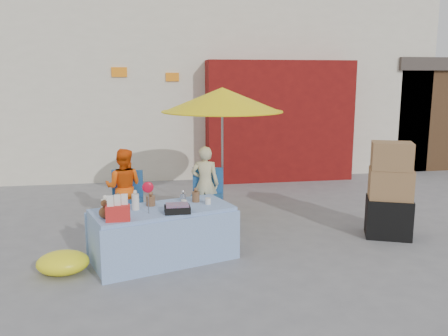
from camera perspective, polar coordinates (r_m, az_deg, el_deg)
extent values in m
plane|color=slate|center=(6.25, -2.24, -10.18)|extent=(80.00, 80.00, 0.00)
cube|color=silver|center=(12.81, -6.50, 10.82)|extent=(12.00, 5.00, 4.50)
cube|color=maroon|center=(10.46, 6.72, 5.61)|extent=(3.20, 0.60, 2.60)
cube|color=#4C331E|center=(13.88, 21.91, 5.77)|extent=(2.60, 3.00, 2.40)
cube|color=#3F3833|center=(13.84, 22.31, 11.34)|extent=(2.80, 3.20, 0.30)
cube|color=orange|center=(10.28, -12.49, 11.20)|extent=(0.32, 0.04, 0.20)
cube|color=orange|center=(10.29, -6.23, 10.83)|extent=(0.28, 0.04, 0.18)
cube|color=#9BBEF9|center=(5.97, -7.33, -7.89)|extent=(1.84, 1.23, 0.67)
cube|color=#9BBEF9|center=(5.63, -5.92, -9.26)|extent=(1.66, 0.56, 0.62)
cube|color=#9BBEF9|center=(6.33, -8.56, -7.05)|extent=(1.66, 0.56, 0.62)
cylinder|color=white|center=(5.79, -14.09, -4.46)|extent=(0.12, 0.12, 0.16)
cylinder|color=brown|center=(5.92, -12.62, -4.15)|extent=(0.13, 0.13, 0.14)
cylinder|color=white|center=(5.84, -10.60, -4.02)|extent=(0.11, 0.11, 0.20)
cylinder|color=brown|center=(5.99, -8.81, -3.92)|extent=(0.15, 0.15, 0.12)
cylinder|color=#B2B2B7|center=(6.16, -4.95, -3.51)|extent=(0.10, 0.10, 0.11)
cylinder|color=brown|center=(6.11, -3.41, -3.47)|extent=(0.12, 0.12, 0.13)
cylinder|color=white|center=(5.92, -4.84, -4.25)|extent=(0.09, 0.09, 0.08)
cylinder|color=white|center=(6.00, -1.94, -4.00)|extent=(0.09, 0.09, 0.08)
sphere|color=brown|center=(5.58, -14.16, -5.21)|extent=(0.13, 0.13, 0.13)
ellipsoid|color=red|center=(5.60, -9.14, -2.30)|extent=(0.14, 0.08, 0.13)
cube|color=red|center=(5.43, -12.64, -5.33)|extent=(0.29, 0.20, 0.18)
cube|color=black|center=(5.65, -5.63, -4.98)|extent=(0.35, 0.30, 0.08)
cube|color=#1F5191|center=(7.33, -11.90, -5.37)|extent=(0.58, 0.56, 0.45)
cube|color=#1F5191|center=(7.43, -11.55, -1.75)|extent=(0.47, 0.16, 0.40)
cube|color=#1F5191|center=(7.38, -2.12, -5.02)|extent=(0.58, 0.56, 0.45)
cube|color=#1F5191|center=(7.49, -1.94, -1.43)|extent=(0.47, 0.16, 0.40)
imported|color=#FF590D|center=(7.38, -11.97, -2.28)|extent=(0.67, 0.58, 1.19)
imported|color=beige|center=(7.43, -2.29, -1.93)|extent=(0.50, 0.39, 1.20)
cylinder|color=gray|center=(7.54, -0.20, 1.37)|extent=(0.04, 0.04, 2.00)
cone|color=yellow|center=(7.45, -0.21, 8.22)|extent=(1.90, 1.90, 0.38)
cylinder|color=yellow|center=(7.46, -0.21, 6.84)|extent=(1.90, 1.90, 0.02)
cube|color=black|center=(7.19, 19.16, -5.62)|extent=(0.76, 0.70, 0.56)
cube|color=#946743|center=(7.07, 19.41, -1.79)|extent=(0.71, 0.64, 0.42)
cube|color=#946743|center=(6.96, 19.54, 1.40)|extent=(0.65, 0.58, 0.38)
ellipsoid|color=#FEF41A|center=(5.89, -18.81, -10.74)|extent=(0.62, 0.50, 0.27)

